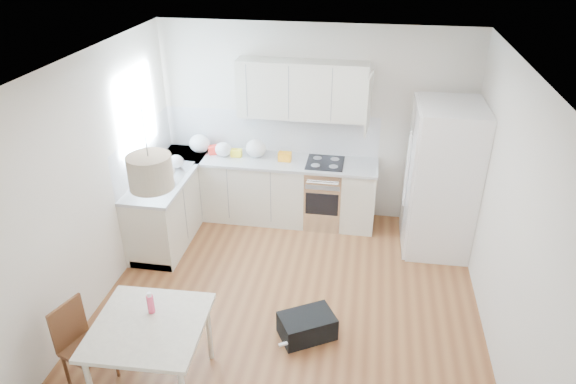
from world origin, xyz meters
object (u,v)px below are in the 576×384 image
object	(u,v)px
refrigerator	(443,179)
dining_chair	(87,347)
gym_bag	(307,326)
dining_table	(149,331)

from	to	relation	value
refrigerator	dining_chair	size ratio (longest dim) A/B	2.26
refrigerator	dining_chair	xyz separation A→B (m)	(-3.33, -2.90, -0.54)
dining_chair	gym_bag	xyz separation A→B (m)	(1.89, 0.92, -0.30)
refrigerator	dining_table	xyz separation A→B (m)	(-2.72, -2.85, -0.29)
refrigerator	dining_chair	distance (m)	4.44
refrigerator	dining_table	world-z (taller)	refrigerator
dining_chair	refrigerator	bearing A→B (deg)	59.80
refrigerator	dining_table	bearing A→B (deg)	-134.31
refrigerator	gym_bag	distance (m)	2.58
gym_bag	dining_table	bearing A→B (deg)	-175.49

